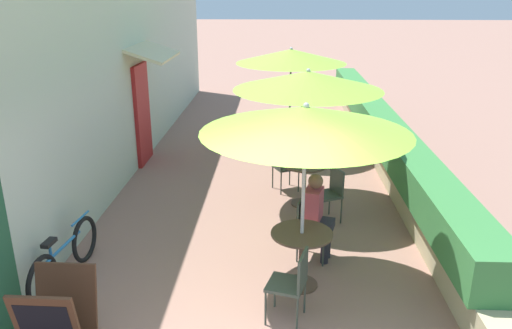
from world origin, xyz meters
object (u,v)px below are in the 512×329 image
patio_table_near (301,248)px  patio_umbrella_far (291,56)px  cafe_chair_near_right (293,281)px  cafe_chair_far_back (303,122)px  cafe_chair_mid_left (282,164)px  cafe_chair_mid_right (331,191)px  bicycle_leaning (65,258)px  patio_table_far (289,128)px  coffee_cup_far (287,116)px  cafe_chair_near_left (308,224)px  cafe_chair_far_right (307,137)px  patio_umbrella_near (306,120)px  menu_board (58,321)px  seated_patron_near_left (317,213)px  patio_umbrella_mid (308,81)px  patio_table_mid (305,176)px  cafe_chair_far_left (258,129)px

patio_table_near → patio_umbrella_far: size_ratio=0.31×
cafe_chair_near_right → cafe_chair_far_back: same height
cafe_chair_near_right → cafe_chair_mid_left: size_ratio=1.00×
cafe_chair_mid_right → bicycle_leaning: 4.05m
patio_table_far → coffee_cup_far: size_ratio=8.50×
patio_umbrella_far → coffee_cup_far: bearing=119.7°
cafe_chair_near_left → cafe_chair_far_right: size_ratio=1.00×
cafe_chair_mid_right → cafe_chair_far_right: same height
patio_umbrella_near → patio_table_far: patio_umbrella_near is taller
cafe_chair_mid_right → menu_board: 4.52m
patio_umbrella_near → patio_umbrella_far: 5.61m
seated_patron_near_left → menu_board: bearing=-35.4°
patio_umbrella_mid → cafe_chair_far_right: (0.17, 2.45, -1.65)m
cafe_chair_far_right → cafe_chair_far_back: bearing=-24.0°
patio_table_near → patio_table_far: bearing=90.4°
patio_table_mid → cafe_chair_mid_left: (-0.38, 0.62, -0.02)m
patio_table_near → cafe_chair_near_right: size_ratio=0.88×
patio_table_mid → menu_board: 4.77m
cafe_chair_mid_left → cafe_chair_far_right: 1.92m
patio_table_mid → coffee_cup_far: 3.22m
patio_table_mid → seated_patron_near_left: bearing=-87.8°
seated_patron_near_left → cafe_chair_far_right: 4.31m
cafe_chair_mid_left → patio_umbrella_far: 2.96m
cafe_chair_near_left → patio_umbrella_far: patio_umbrella_far is taller
patio_umbrella_near → patio_table_mid: 3.02m
patio_umbrella_near → cafe_chair_far_back: size_ratio=2.79×
cafe_chair_far_left → patio_table_mid: bearing=-68.3°
patio_table_mid → bicycle_leaning: (-3.15, -2.57, -0.20)m
patio_table_mid → cafe_chair_far_left: bearing=106.9°
bicycle_leaning → cafe_chair_near_right: bearing=-7.5°
patio_umbrella_near → patio_table_far: 5.84m
patio_table_far → coffee_cup_far: 0.29m
cafe_chair_far_right → seated_patron_near_left: bearing=153.5°
seated_patron_near_left → menu_board: size_ratio=1.32×
seated_patron_near_left → bicycle_leaning: bearing=-61.5°
patio_umbrella_near → cafe_chair_near_left: bearing=80.1°
cafe_chair_far_left → cafe_chair_near_left: bearing=-74.8°
cafe_chair_mid_right → menu_board: bearing=112.5°
patio_table_mid → cafe_chair_far_right: bearing=86.0°
cafe_chair_near_right → cafe_chair_far_back: 6.98m
patio_table_far → cafe_chair_far_right: size_ratio=0.88×
menu_board → cafe_chair_far_left: bearing=77.7°
cafe_chair_mid_left → cafe_chair_near_right: bearing=-24.5°
seated_patron_near_left → cafe_chair_mid_right: bearing=-178.3°
patio_table_near → patio_table_mid: size_ratio=1.00×
patio_umbrella_far → patio_table_mid: bearing=-86.2°
patio_table_near → coffee_cup_far: 5.74m
patio_table_near → cafe_chair_mid_left: bearing=94.0°
patio_table_near → bicycle_leaning: patio_table_near is taller
bicycle_leaning → menu_board: menu_board is taller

